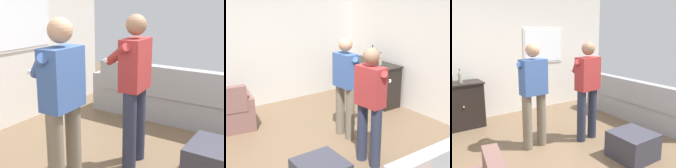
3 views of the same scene
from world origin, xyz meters
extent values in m
plane|color=brown|center=(0.00, 0.00, 0.00)|extent=(10.40, 10.40, 0.00)
cube|color=silver|center=(0.00, 2.66, 1.40)|extent=(5.20, 0.12, 2.80)
cube|color=silver|center=(0.83, 2.60, 1.50)|extent=(1.04, 0.02, 0.82)
cube|color=white|center=(0.83, 2.59, 1.50)|extent=(0.96, 0.03, 0.74)
cube|color=gray|center=(2.01, 0.74, 0.21)|extent=(0.55, 2.21, 0.42)
cube|color=gray|center=(1.81, 0.74, 0.65)|extent=(0.18, 2.21, 0.46)
cube|color=gray|center=(2.01, 1.93, 0.32)|extent=(0.55, 0.18, 0.64)
cube|color=#386BB7|center=(1.94, 1.60, 0.60)|extent=(0.14, 0.40, 0.36)
cube|color=beige|center=(1.94, 0.74, 0.60)|extent=(0.18, 0.41, 0.36)
cube|color=orange|center=(1.94, -0.11, 0.60)|extent=(0.15, 0.40, 0.36)
sphere|color=#B79338|center=(-1.17, 2.06, 0.47)|extent=(0.04, 0.04, 0.04)
cylinder|color=gray|center=(-1.15, 2.25, 0.98)|extent=(0.07, 0.07, 0.19)
cylinder|color=gray|center=(-1.15, 2.25, 1.11)|extent=(0.02, 0.02, 0.06)
cylinder|color=#262626|center=(-1.15, 2.25, 1.15)|extent=(0.03, 0.03, 0.02)
cube|color=#33333D|center=(0.65, -0.36, 0.20)|extent=(0.58, 0.58, 0.39)
cylinder|color=#6B6051|center=(-0.51, 0.77, 0.44)|extent=(0.15, 0.15, 0.88)
cylinder|color=#6B6051|center=(-0.25, 0.78, 0.44)|extent=(0.15, 0.15, 0.88)
cube|color=#385693|center=(-0.38, 0.78, 1.16)|extent=(0.41, 0.24, 0.55)
sphere|color=tan|center=(-0.38, 0.78, 1.57)|extent=(0.22, 0.22, 0.22)
cylinder|color=#385693|center=(-0.50, 0.93, 1.27)|extent=(0.31, 0.41, 0.29)
cylinder|color=#385693|center=(-0.27, 0.94, 1.27)|extent=(0.34, 0.40, 0.29)
cube|color=white|center=(-0.40, 1.10, 1.18)|extent=(0.15, 0.05, 0.04)
cylinder|color=#282D42|center=(0.38, 0.52, 0.44)|extent=(0.15, 0.15, 0.88)
cylinder|color=#282D42|center=(0.63, 0.55, 0.44)|extent=(0.15, 0.15, 0.88)
cube|color=#9E2D2D|center=(0.50, 0.54, 1.16)|extent=(0.42, 0.26, 0.55)
sphere|color=#8C664C|center=(0.50, 0.54, 1.57)|extent=(0.22, 0.22, 0.22)
cylinder|color=#9E2D2D|center=(0.37, 0.69, 1.27)|extent=(0.30, 0.42, 0.29)
cylinder|color=#9E2D2D|center=(0.60, 0.71, 1.27)|extent=(0.36, 0.39, 0.29)
cube|color=white|center=(0.47, 0.86, 1.18)|extent=(0.15, 0.05, 0.04)
camera|label=1|loc=(-2.35, -1.02, 1.81)|focal=50.00mm
camera|label=2|loc=(3.50, -2.12, 2.41)|focal=50.00mm
camera|label=3|loc=(-2.12, -2.61, 1.87)|focal=40.00mm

